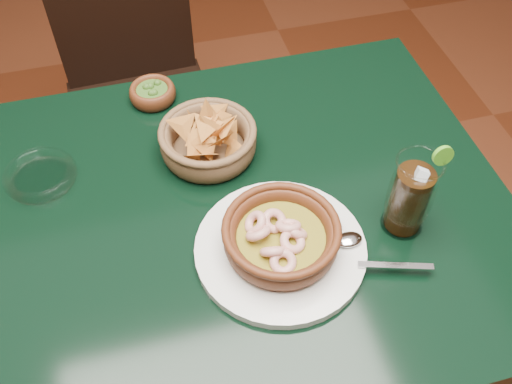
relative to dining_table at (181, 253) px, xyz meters
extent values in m
cube|color=black|center=(0.00, 0.00, 0.08)|extent=(1.20, 0.80, 0.04)
cylinder|color=black|center=(0.54, 0.34, -0.30)|extent=(0.06, 0.06, 0.71)
cube|color=black|center=(-0.01, 0.64, -0.22)|extent=(0.42, 0.42, 0.04)
cylinder|color=black|center=(-0.18, 0.46, -0.44)|extent=(0.03, 0.03, 0.43)
cylinder|color=black|center=(0.16, 0.48, -0.44)|extent=(0.03, 0.03, 0.43)
cylinder|color=black|center=(-0.19, 0.80, -0.44)|extent=(0.03, 0.03, 0.43)
cylinder|color=black|center=(0.15, 0.82, -0.44)|extent=(0.03, 0.03, 0.43)
cube|color=black|center=(-0.02, 0.82, 0.01)|extent=(0.38, 0.04, 0.42)
cylinder|color=silver|center=(0.16, -0.11, 0.11)|extent=(0.29, 0.29, 0.02)
cylinder|color=#4A210F|center=(0.16, -0.11, 0.12)|extent=(0.17, 0.17, 0.01)
torus|color=#4A210F|center=(0.16, -0.11, 0.14)|extent=(0.21, 0.21, 0.04)
torus|color=#4A210F|center=(0.16, -0.11, 0.16)|extent=(0.19, 0.19, 0.01)
cylinder|color=olive|center=(0.16, -0.11, 0.14)|extent=(0.15, 0.15, 0.01)
torus|color=#D79F91|center=(0.18, -0.11, 0.15)|extent=(0.06, 0.05, 0.05)
torus|color=#D79F91|center=(0.17, -0.10, 0.15)|extent=(0.06, 0.06, 0.04)
torus|color=#D79F91|center=(0.15, -0.08, 0.15)|extent=(0.06, 0.06, 0.04)
torus|color=#D79F91|center=(0.12, -0.08, 0.15)|extent=(0.05, 0.05, 0.04)
torus|color=#D79F91|center=(0.12, -0.10, 0.15)|extent=(0.05, 0.05, 0.04)
torus|color=#D79F91|center=(0.14, -0.14, 0.15)|extent=(0.05, 0.05, 0.05)
torus|color=#D79F91|center=(0.15, -0.16, 0.15)|extent=(0.06, 0.06, 0.04)
torus|color=#D79F91|center=(0.17, -0.13, 0.15)|extent=(0.06, 0.05, 0.03)
cube|color=silver|center=(0.33, -0.19, 0.12)|extent=(0.12, 0.05, 0.00)
ellipsoid|color=silver|center=(0.27, -0.13, 0.12)|extent=(0.05, 0.03, 0.01)
cylinder|color=brown|center=(0.09, 0.15, 0.10)|extent=(0.16, 0.16, 0.01)
torus|color=brown|center=(0.09, 0.15, 0.13)|extent=(0.22, 0.22, 0.06)
torus|color=brown|center=(0.09, 0.15, 0.16)|extent=(0.18, 0.18, 0.01)
cone|color=#BD722C|center=(0.10, 0.16, 0.18)|extent=(0.06, 0.05, 0.08)
cone|color=#BD722C|center=(0.07, 0.19, 0.15)|extent=(0.02, 0.07, 0.07)
cone|color=#BD722C|center=(0.12, 0.19, 0.16)|extent=(0.09, 0.06, 0.08)
cone|color=#BD722C|center=(0.13, 0.12, 0.13)|extent=(0.07, 0.09, 0.07)
cone|color=#BD722C|center=(0.09, 0.15, 0.14)|extent=(0.08, 0.06, 0.06)
cone|color=#BD722C|center=(0.06, 0.13, 0.14)|extent=(0.08, 0.07, 0.06)
cone|color=#BD722C|center=(0.07, 0.14, 0.16)|extent=(0.07, 0.07, 0.06)
cone|color=#BD722C|center=(0.12, 0.13, 0.17)|extent=(0.09, 0.05, 0.09)
cone|color=#BD722C|center=(0.09, 0.14, 0.17)|extent=(0.09, 0.08, 0.05)
cone|color=#BD722C|center=(0.11, 0.15, 0.16)|extent=(0.06, 0.07, 0.07)
cone|color=#BD722C|center=(0.11, 0.14, 0.15)|extent=(0.08, 0.03, 0.08)
cone|color=#BD722C|center=(0.13, 0.14, 0.14)|extent=(0.09, 0.05, 0.09)
cone|color=#BD722C|center=(0.05, 0.16, 0.17)|extent=(0.09, 0.06, 0.08)
cone|color=#BD722C|center=(0.09, 0.12, 0.13)|extent=(0.09, 0.06, 0.07)
cone|color=#BD722C|center=(0.09, 0.14, 0.17)|extent=(0.08, 0.05, 0.09)
cone|color=#BD722C|center=(0.05, 0.11, 0.13)|extent=(0.08, 0.05, 0.09)
cone|color=#BD722C|center=(0.09, 0.15, 0.17)|extent=(0.05, 0.07, 0.06)
cone|color=#BD722C|center=(0.11, 0.11, 0.16)|extent=(0.09, 0.06, 0.08)
cone|color=#BD722C|center=(0.12, 0.18, 0.15)|extent=(0.05, 0.09, 0.08)
cone|color=#BD722C|center=(0.08, 0.13, 0.14)|extent=(0.10, 0.07, 0.07)
cone|color=#BD722C|center=(0.12, 0.13, 0.17)|extent=(0.06, 0.08, 0.05)
cone|color=#BD722C|center=(0.09, 0.15, 0.14)|extent=(0.07, 0.04, 0.07)
cylinder|color=#4A210F|center=(0.01, 0.33, 0.10)|extent=(0.08, 0.08, 0.01)
torus|color=#4A210F|center=(0.01, 0.33, 0.12)|extent=(0.11, 0.11, 0.04)
cylinder|color=#254615|center=(0.01, 0.33, 0.12)|extent=(0.06, 0.06, 0.01)
sphere|color=#254615|center=(0.01, 0.32, 0.13)|extent=(0.02, 0.02, 0.02)
sphere|color=#254615|center=(0.01, 0.34, 0.13)|extent=(0.02, 0.02, 0.02)
sphere|color=#254615|center=(0.02, 0.35, 0.13)|extent=(0.02, 0.02, 0.02)
sphere|color=#254615|center=(0.00, 0.34, 0.13)|extent=(0.02, 0.02, 0.02)
sphere|color=#254615|center=(0.01, 0.32, 0.13)|extent=(0.02, 0.02, 0.02)
cylinder|color=white|center=(0.38, -0.11, 0.10)|extent=(0.07, 0.07, 0.01)
torus|color=white|center=(0.38, -0.11, 0.18)|extent=(0.16, 0.16, 0.09)
cylinder|color=black|center=(0.38, -0.11, 0.17)|extent=(0.06, 0.06, 0.13)
cube|color=silver|center=(0.38, -0.11, 0.23)|extent=(0.03, 0.03, 0.03)
cube|color=silver|center=(0.38, -0.10, 0.21)|extent=(0.02, 0.03, 0.03)
cube|color=silver|center=(0.37, -0.11, 0.20)|extent=(0.03, 0.03, 0.03)
cube|color=silver|center=(0.37, -0.10, 0.22)|extent=(0.02, 0.02, 0.02)
cube|color=silver|center=(0.37, -0.11, 0.20)|extent=(0.03, 0.03, 0.03)
torus|color=white|center=(0.38, -0.11, 0.26)|extent=(0.08, 0.08, 0.00)
cylinder|color=#46951E|center=(0.41, -0.11, 0.26)|extent=(0.03, 0.01, 0.03)
cylinder|color=white|center=(-0.22, 0.16, 0.10)|extent=(0.12, 0.12, 0.01)
torus|color=white|center=(-0.22, 0.16, 0.12)|extent=(0.14, 0.14, 0.03)
camera|label=1|loc=(-0.02, -0.61, 0.89)|focal=40.00mm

